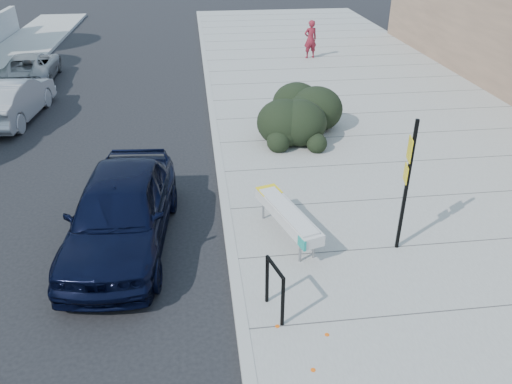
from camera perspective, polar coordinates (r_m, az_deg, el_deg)
The scene contains 11 objects.
ground at distance 10.44m, azimuth -2.65°, elevation -8.34°, with size 120.00×120.00×0.00m, color black.
sidewalk_near at distance 15.91m, azimuth 16.32°, elevation 4.74°, with size 11.20×50.00×0.15m, color gray.
curb_near at distance 14.68m, azimuth -4.31°, elevation 3.84°, with size 0.22×50.00×0.17m, color #9E9E99.
bench at distance 10.72m, azimuth 3.60°, elevation -2.63°, with size 1.13×2.41×0.71m.
bike_rack at distance 8.73m, azimuth 2.16°, elevation -10.57°, with size 0.24×0.69×1.04m.
sign_post at distance 10.28m, azimuth 16.85°, elevation 1.38°, with size 0.14×0.33×2.89m.
hedge at distance 16.49m, azimuth 4.81°, elevation 9.84°, with size 2.03×4.07×1.53m, color black.
sedan_navy at distance 10.97m, azimuth -15.17°, elevation -2.09°, with size 1.99×4.95×1.69m, color black.
wagon_silver at distance 19.51m, azimuth -26.15°, elevation 9.50°, with size 1.55×4.45×1.47m, color #9D9DA1.
suv_silver at distance 24.04m, azimuth -24.36°, elevation 12.88°, with size 2.02×4.38×1.22m, color gray.
pedestrian at distance 25.36m, azimuth 6.24°, elevation 16.97°, with size 0.65×0.43×1.79m, color maroon.
Camera 1 is at (-0.56, -8.26, 6.36)m, focal length 35.00 mm.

